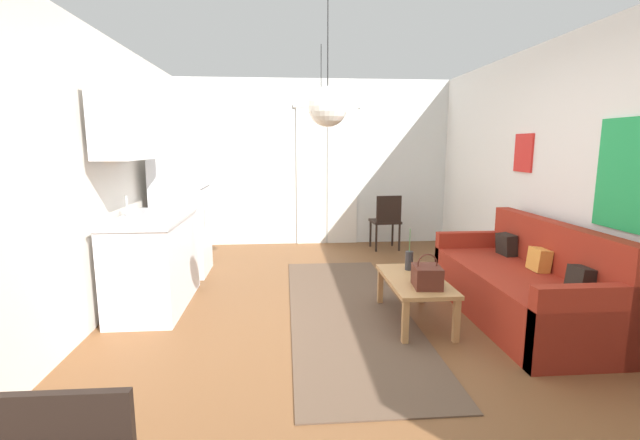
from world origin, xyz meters
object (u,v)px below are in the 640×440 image
refrigerator (181,209)px  pendant_lamp_near (328,107)px  pendant_lamp_far (321,105)px  couch (525,288)px  coffee_table (415,284)px  accent_chair (386,219)px  bamboo_vase (409,260)px  handbag (427,276)px

refrigerator → pendant_lamp_near: (1.56, -2.40, 1.03)m
refrigerator → pendant_lamp_far: (1.66, -0.69, 1.19)m
couch → coffee_table: couch is taller
pendant_lamp_near → pendant_lamp_far: (0.10, 1.71, 0.17)m
couch → pendant_lamp_far: size_ratio=2.79×
accent_chair → pendant_lamp_near: (-1.24, -3.44, 1.36)m
bamboo_vase → pendant_lamp_near: (-0.88, -0.97, 1.34)m
refrigerator → bamboo_vase: bearing=-30.4°
couch → refrigerator: refrigerator is taller
couch → accent_chair: 2.86m
couch → pendant_lamp_near: 2.52m
handbag → pendant_lamp_far: pendant_lamp_far is taller
handbag → couch: bearing=12.1°
pendant_lamp_near → handbag: bearing=26.8°
pendant_lamp_far → pendant_lamp_near: bearing=-93.3°
handbag → pendant_lamp_far: size_ratio=0.40×
coffee_table → handbag: bearing=-84.1°
bamboo_vase → accent_chair: accent_chair is taller
couch → handbag: couch is taller
bamboo_vase → pendant_lamp_far: 1.85m
refrigerator → pendant_lamp_far: 2.16m
handbag → refrigerator: size_ratio=0.18×
bamboo_vase → refrigerator: size_ratio=0.25×
coffee_table → pendant_lamp_far: 2.09m
bamboo_vase → accent_chair: size_ratio=0.48×
handbag → pendant_lamp_near: 1.67m
refrigerator → handbag: bearing=-38.7°
couch → handbag: bearing=-167.9°
handbag → bamboo_vase: bearing=90.3°
accent_chair → bamboo_vase: bearing=78.2°
coffee_table → pendant_lamp_near: (-0.86, -0.69, 1.49)m
bamboo_vase → couch: bearing=-17.3°
pendant_lamp_far → bamboo_vase: bearing=-43.5°
pendant_lamp_near → bamboo_vase: bearing=47.7°
handbag → coffee_table: bearing=95.9°
coffee_table → handbag: handbag is taller
handbag → pendant_lamp_far: bearing=121.9°
bamboo_vase → pendant_lamp_near: size_ratio=0.44×
couch → accent_chair: size_ratio=2.38×
handbag → pendant_lamp_near: size_ratio=0.32×
pendant_lamp_near → couch: bearing=19.4°
coffee_table → refrigerator: size_ratio=0.62×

